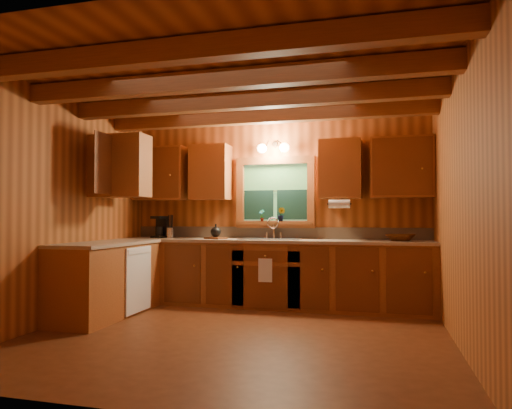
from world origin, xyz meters
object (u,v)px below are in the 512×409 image
object	(u,v)px
cutting_board	(216,238)
wicker_basket	(400,238)
sink	(271,243)
coffee_maker	(161,227)

from	to	relation	value
cutting_board	wicker_basket	size ratio (longest dim) A/B	0.77
sink	cutting_board	bearing A→B (deg)	-173.71
sink	cutting_board	xyz separation A→B (m)	(-0.76, -0.08, 0.06)
coffee_maker	wicker_basket	bearing A→B (deg)	12.51
sink	cutting_board	distance (m)	0.77
cutting_board	wicker_basket	xyz separation A→B (m)	(2.43, 0.06, 0.03)
cutting_board	coffee_maker	bearing A→B (deg)	-164.72
sink	coffee_maker	world-z (taller)	coffee_maker
coffee_maker	sink	bearing A→B (deg)	11.93
coffee_maker	wicker_basket	distance (m)	3.33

